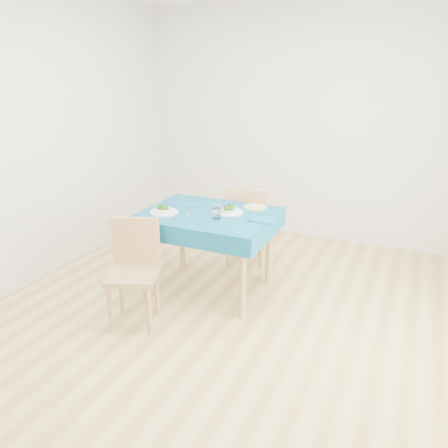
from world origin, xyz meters
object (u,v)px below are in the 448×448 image
at_px(chair_far, 245,215).
at_px(bowl_near, 164,209).
at_px(table, 209,252).
at_px(bowl_far, 229,209).
at_px(side_plate, 255,207).
at_px(chair_near, 132,270).

bearing_deg(chair_far, bowl_near, 44.12).
bearing_deg(table, bowl_near, -155.99).
height_order(table, chair_far, chair_far).
height_order(bowl_near, bowl_far, same).
bearing_deg(table, chair_far, 85.08).
bearing_deg(bowl_far, side_plate, 56.04).
height_order(chair_near, side_plate, chair_near).
distance_m(chair_far, side_plate, 0.55).
xyz_separation_m(bowl_near, side_plate, (0.68, 0.48, -0.03)).
relative_size(table, side_plate, 5.26).
height_order(chair_near, bowl_far, chair_near).
bearing_deg(bowl_near, chair_far, 64.94).
relative_size(chair_far, bowl_near, 4.17).
bearing_deg(side_plate, chair_far, 121.65).
bearing_deg(chair_near, bowl_near, 74.80).
bearing_deg(bowl_near, bowl_far, 25.10).
xyz_separation_m(chair_near, side_plate, (0.62, 1.08, 0.29)).
height_order(bowl_far, side_plate, bowl_far).
height_order(table, side_plate, side_plate).
bearing_deg(bowl_far, bowl_near, -154.90).
bearing_deg(chair_far, side_plate, 100.84).
distance_m(table, bowl_far, 0.46).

